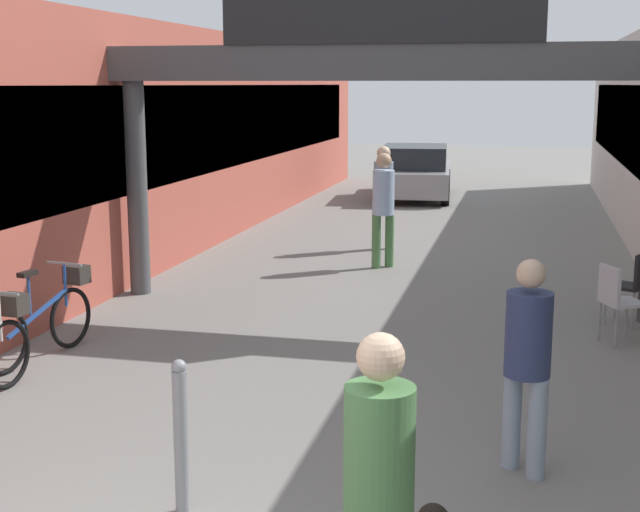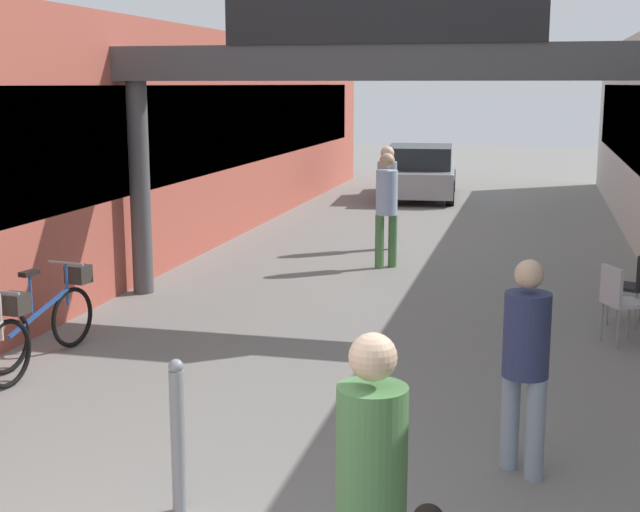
% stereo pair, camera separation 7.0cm
% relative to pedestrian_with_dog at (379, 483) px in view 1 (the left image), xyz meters
% --- Properties ---
extents(storefront_left, '(3.00, 26.00, 3.79)m').
position_rel_pedestrian_with_dog_xyz_m(storefront_left, '(-6.31, 10.04, 0.90)').
color(storefront_left, '#B25142').
rests_on(storefront_left, ground_plane).
extents(arcade_sign_gateway, '(7.40, 0.47, 3.99)m').
position_rel_pedestrian_with_dog_xyz_m(arcade_sign_gateway, '(-1.21, 7.26, 1.84)').
color(arcade_sign_gateway, '#4C4C4F').
rests_on(arcade_sign_gateway, ground_plane).
extents(pedestrian_with_dog, '(0.48, 0.48, 1.74)m').
position_rel_pedestrian_with_dog_xyz_m(pedestrian_with_dog, '(0.00, 0.00, 0.00)').
color(pedestrian_with_dog, '#4C7F47').
rests_on(pedestrian_with_dog, ground_plane).
extents(pedestrian_companion, '(0.48, 0.48, 1.63)m').
position_rel_pedestrian_with_dog_xyz_m(pedestrian_companion, '(0.68, 2.52, -0.07)').
color(pedestrian_companion, '#8C9EB2').
rests_on(pedestrian_companion, ground_plane).
extents(pedestrian_carrying_crate, '(0.48, 0.48, 1.81)m').
position_rel_pedestrian_with_dog_xyz_m(pedestrian_carrying_crate, '(-1.57, 9.79, 0.05)').
color(pedestrian_carrying_crate, '#4C7F47').
rests_on(pedestrian_carrying_crate, ground_plane).
extents(pedestrian_elderly_walking, '(0.43, 0.43, 1.81)m').
position_rel_pedestrian_with_dog_xyz_m(pedestrian_elderly_walking, '(-1.83, 11.37, 0.05)').
color(pedestrian_elderly_walking, '#A5BFE0').
rests_on(pedestrian_elderly_walking, ground_plane).
extents(bicycle_blue_farthest, '(0.48, 1.67, 0.98)m').
position_rel_pedestrian_with_dog_xyz_m(bicycle_blue_farthest, '(-4.28, 4.29, -0.56)').
color(bicycle_blue_farthest, black).
rests_on(bicycle_blue_farthest, ground_plane).
extents(bollard_post_metal, '(0.10, 0.10, 1.08)m').
position_rel_pedestrian_with_dog_xyz_m(bollard_post_metal, '(-1.56, 1.34, -0.45)').
color(bollard_post_metal, gray).
rests_on(bollard_post_metal, ground_plane).
extents(cafe_chair_aluminium_nearer, '(0.54, 0.54, 0.89)m').
position_rel_pedestrian_with_dog_xyz_m(cafe_chair_aluminium_nearer, '(1.64, 6.20, -0.46)').
color(cafe_chair_aluminium_nearer, gray).
rests_on(cafe_chair_aluminium_nearer, ground_plane).
extents(cafe_chair_black_farther, '(0.53, 0.53, 0.89)m').
position_rel_pedestrian_with_dog_xyz_m(cafe_chair_black_farther, '(1.90, 7.08, -0.46)').
color(cafe_chair_black_farther, gray).
rests_on(cafe_chair_black_farther, ground_plane).
extents(parked_car_silver, '(2.08, 4.13, 1.33)m').
position_rel_pedestrian_with_dog_xyz_m(parked_car_silver, '(-2.20, 18.73, -0.35)').
color(parked_car_silver, '#99999E').
rests_on(parked_car_silver, ground_plane).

